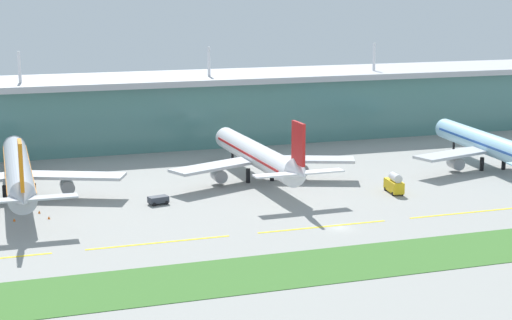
# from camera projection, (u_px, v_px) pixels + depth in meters

# --- Properties ---
(ground_plane) EXTENTS (600.00, 600.00, 0.00)m
(ground_plane) POSITION_uv_depth(u_px,v_px,m) (340.00, 228.00, 169.69)
(ground_plane) COLOR gray
(terminal_building) EXTENTS (288.00, 34.00, 30.14)m
(terminal_building) POSITION_uv_depth(u_px,v_px,m) (205.00, 107.00, 263.99)
(terminal_building) COLOR slate
(terminal_building) RESTS_ON ground
(airliner_near) EXTENTS (48.79, 71.74, 18.90)m
(airliner_near) POSITION_uv_depth(u_px,v_px,m) (18.00, 171.00, 192.45)
(airliner_near) COLOR #ADB2BC
(airliner_near) RESTS_ON ground
(airliner_middle) EXTENTS (48.79, 61.80, 18.90)m
(airliner_middle) POSITION_uv_depth(u_px,v_px,m) (258.00, 156.00, 210.21)
(airliner_middle) COLOR white
(airliner_middle) RESTS_ON ground
(airliner_far) EXTENTS (48.57, 64.22, 18.90)m
(airliner_far) POSITION_uv_depth(u_px,v_px,m) (491.00, 145.00, 223.80)
(airliner_far) COLOR #9ED1EA
(airliner_far) RESTS_ON ground
(taxiway_stripe_mid_west) EXTENTS (28.00, 0.70, 0.04)m
(taxiway_stripe_mid_west) POSITION_uv_depth(u_px,v_px,m) (159.00, 243.00, 159.91)
(taxiway_stripe_mid_west) COLOR yellow
(taxiway_stripe_mid_west) RESTS_ON ground
(taxiway_stripe_centre) EXTENTS (28.00, 0.70, 0.04)m
(taxiway_stripe_centre) POSITION_uv_depth(u_px,v_px,m) (323.00, 227.00, 170.57)
(taxiway_stripe_centre) COLOR yellow
(taxiway_stripe_centre) RESTS_ON ground
(taxiway_stripe_mid_east) EXTENTS (28.00, 0.70, 0.04)m
(taxiway_stripe_mid_east) POSITION_uv_depth(u_px,v_px,m) (467.00, 213.00, 181.24)
(taxiway_stripe_mid_east) COLOR yellow
(taxiway_stripe_mid_east) RESTS_ON ground
(grass_verge) EXTENTS (300.00, 18.00, 0.10)m
(grass_verge) POSITION_uv_depth(u_px,v_px,m) (388.00, 258.00, 150.54)
(grass_verge) COLOR #3D702D
(grass_verge) RESTS_ON ground
(fuel_truck) EXTENTS (3.47, 7.47, 4.95)m
(fuel_truck) POSITION_uv_depth(u_px,v_px,m) (394.00, 184.00, 198.08)
(fuel_truck) COLOR gold
(fuel_truck) RESTS_ON ground
(pushback_tug) EXTENTS (4.81, 3.29, 1.85)m
(pushback_tug) POSITION_uv_depth(u_px,v_px,m) (158.00, 200.00, 188.04)
(pushback_tug) COLOR #333842
(pushback_tug) RESTS_ON ground
(safety_cone_left_wingtip) EXTENTS (0.56, 0.56, 0.70)m
(safety_cone_left_wingtip) POSITION_uv_depth(u_px,v_px,m) (14.00, 220.00, 174.59)
(safety_cone_left_wingtip) COLOR orange
(safety_cone_left_wingtip) RESTS_ON ground
(safety_cone_nose_front) EXTENTS (0.56, 0.56, 0.70)m
(safety_cone_nose_front) POSITION_uv_depth(u_px,v_px,m) (49.00, 217.00, 176.25)
(safety_cone_nose_front) COLOR orange
(safety_cone_nose_front) RESTS_ON ground
(safety_cone_right_wingtip) EXTENTS (0.56, 0.56, 0.70)m
(safety_cone_right_wingtip) POSITION_uv_depth(u_px,v_px,m) (39.00, 212.00, 180.67)
(safety_cone_right_wingtip) COLOR orange
(safety_cone_right_wingtip) RESTS_ON ground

